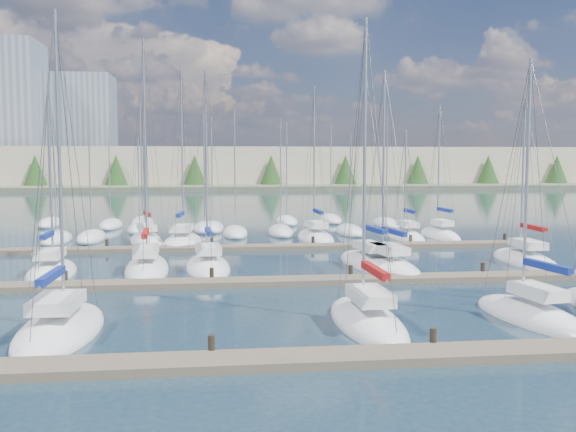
{
  "coord_description": "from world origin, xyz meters",
  "views": [
    {
      "loc": [
        -3.91,
        -19.12,
        6.95
      ],
      "look_at": [
        0.0,
        14.0,
        4.0
      ],
      "focal_mm": 40.0,
      "sensor_mm": 36.0,
      "label": 1
    }
  ],
  "objects": [
    {
      "name": "sailboat_r",
      "position": [
        16.33,
        35.95,
        0.19
      ],
      "size": [
        2.57,
        7.64,
        12.53
      ],
      "rotation": [
        0.0,
        0.0,
        0.05
      ],
      "color": "white",
      "rests_on": "ground"
    },
    {
      "name": "sailboat_q",
      "position": [
        12.93,
        35.02,
        0.18
      ],
      "size": [
        2.61,
        6.92,
        10.28
      ],
      "rotation": [
        0.0,
        0.0,
        0.03
      ],
      "color": "white",
      "rests_on": "ground"
    },
    {
      "name": "dock_far",
      "position": [
        0.0,
        30.01,
        0.15
      ],
      "size": [
        44.0,
        1.93,
        1.1
      ],
      "color": "#6B5E4C",
      "rests_on": "ground"
    },
    {
      "name": "shoreline",
      "position": [
        -13.29,
        149.77,
        7.44
      ],
      "size": [
        400.0,
        60.0,
        38.0
      ],
      "color": "#666B51",
      "rests_on": "ground"
    },
    {
      "name": "sailboat_j",
      "position": [
        -4.24,
        21.36,
        0.18
      ],
      "size": [
        3.25,
        8.01,
        13.25
      ],
      "rotation": [
        0.0,
        0.0,
        0.07
      ],
      "color": "white",
      "rests_on": "ground"
    },
    {
      "name": "distant_boats",
      "position": [
        -4.34,
        43.76,
        0.29
      ],
      "size": [
        36.93,
        20.75,
        13.3
      ],
      "color": "#9EA0A5",
      "rests_on": "ground"
    },
    {
      "name": "dock_near",
      "position": [
        0.0,
        2.01,
        0.15
      ],
      "size": [
        44.0,
        1.93,
        1.1
      ],
      "color": "#6B5E4C",
      "rests_on": "ground"
    },
    {
      "name": "sailboat_k",
      "position": [
        6.12,
        21.41,
        0.19
      ],
      "size": [
        3.4,
        8.95,
        13.28
      ],
      "rotation": [
        0.0,
        0.0,
        0.12
      ],
      "color": "white",
      "rests_on": "ground"
    },
    {
      "name": "ground",
      "position": [
        0.0,
        60.0,
        0.0
      ],
      "size": [
        400.0,
        400.0,
        0.0
      ],
      "primitive_type": "plane",
      "color": "#233947",
      "rests_on": "ground"
    },
    {
      "name": "sailboat_c",
      "position": [
        -10.02,
        6.92,
        0.18
      ],
      "size": [
        3.26,
        8.24,
        13.6
      ],
      "rotation": [
        0.0,
        0.0,
        -0.03
      ],
      "color": "white",
      "rests_on": "ground"
    },
    {
      "name": "dock_mid",
      "position": [
        0.0,
        16.01,
        0.15
      ],
      "size": [
        44.0,
        1.93,
        1.1
      ],
      "color": "#6B5E4C",
      "rests_on": "ground"
    },
    {
      "name": "sailboat_l",
      "position": [
        7.02,
        20.1,
        0.17
      ],
      "size": [
        3.89,
        9.11,
        13.31
      ],
      "rotation": [
        0.0,
        0.0,
        0.12
      ],
      "color": "white",
      "rests_on": "ground"
    },
    {
      "name": "sailboat_e",
      "position": [
        9.75,
        6.7,
        0.19
      ],
      "size": [
        3.49,
        7.68,
        11.99
      ],
      "rotation": [
        0.0,
        0.0,
        0.15
      ],
      "color": "white",
      "rests_on": "ground"
    },
    {
      "name": "sailboat_h",
      "position": [
        -13.59,
        20.4,
        0.18
      ],
      "size": [
        2.94,
        7.15,
        12.08
      ],
      "rotation": [
        0.0,
        0.0,
        0.04
      ],
      "color": "white",
      "rests_on": "ground"
    },
    {
      "name": "sailboat_p",
      "position": [
        4.96,
        35.65,
        0.18
      ],
      "size": [
        3.11,
        8.4,
        14.03
      ],
      "rotation": [
        0.0,
        0.0,
        0.04
      ],
      "color": "white",
      "rests_on": "ground"
    },
    {
      "name": "sailboat_o",
      "position": [
        -6.43,
        33.99,
        0.19
      ],
      "size": [
        3.7,
        8.48,
        15.34
      ],
      "rotation": [
        0.0,
        0.0,
        -0.09
      ],
      "color": "white",
      "rests_on": "ground"
    },
    {
      "name": "sailboat_n",
      "position": [
        -9.43,
        35.02,
        0.2
      ],
      "size": [
        4.18,
        8.75,
        15.08
      ],
      "rotation": [
        0.0,
        0.0,
        0.2
      ],
      "color": "white",
      "rests_on": "ground"
    },
    {
      "name": "sailboat_d",
      "position": [
        2.49,
        6.7,
        0.18
      ],
      "size": [
        2.8,
        8.34,
        13.55
      ],
      "rotation": [
        0.0,
        0.0,
        0.03
      ],
      "color": "white",
      "rests_on": "ground"
    },
    {
      "name": "sailboat_i",
      "position": [
        -8.02,
        21.13,
        0.19
      ],
      "size": [
        3.19,
        9.54,
        15.18
      ],
      "rotation": [
        0.0,
        0.0,
        0.06
      ],
      "color": "white",
      "rests_on": "ground"
    },
    {
      "name": "sailboat_m",
      "position": [
        16.92,
        21.37,
        0.18
      ],
      "size": [
        2.88,
        8.55,
        11.87
      ],
      "rotation": [
        0.0,
        0.0,
        -0.03
      ],
      "color": "white",
      "rests_on": "ground"
    }
  ]
}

